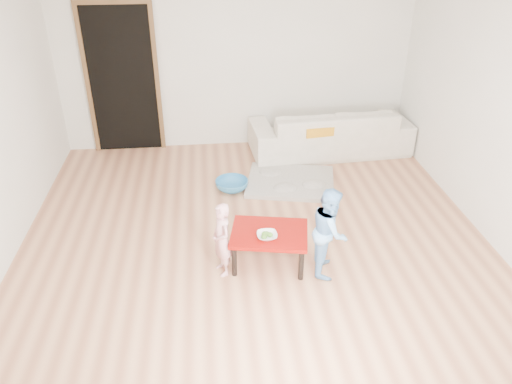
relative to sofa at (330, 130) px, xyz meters
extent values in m
cube|color=#9D6143|center=(-1.31, -2.05, -0.33)|extent=(5.00, 5.00, 0.01)
cube|color=white|center=(-1.31, 0.45, 0.97)|extent=(5.00, 0.02, 2.60)
cube|color=white|center=(1.19, -2.05, 0.97)|extent=(0.02, 5.00, 2.60)
imported|color=silver|center=(0.00, 0.00, 0.00)|extent=(2.33, 1.05, 0.66)
cube|color=orange|center=(-0.23, -0.25, 0.17)|extent=(0.55, 0.50, 0.13)
imported|color=white|center=(-1.25, -2.66, 0.06)|extent=(0.20, 0.20, 0.05)
imported|color=#DF6672|center=(-1.68, -2.66, 0.05)|extent=(0.27, 0.32, 0.76)
imported|color=#6BBEF7|center=(-0.65, -2.72, 0.12)|extent=(0.44, 0.51, 0.90)
imported|color=teal|center=(-1.49, -1.01, -0.27)|extent=(0.42, 0.42, 0.13)
camera|label=1|loc=(-1.76, -6.58, 2.79)|focal=35.00mm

